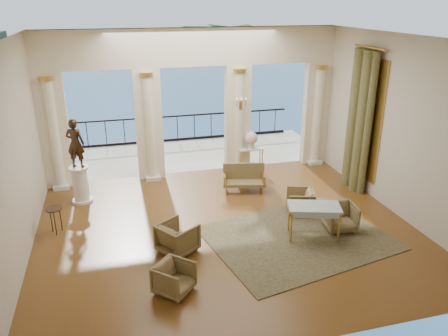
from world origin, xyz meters
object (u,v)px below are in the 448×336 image
object	(u,v)px
armchair_b	(340,216)
armchair_c	(300,200)
game_table	(314,209)
statue	(75,143)
armchair_d	(178,236)
side_table	(54,212)
console_table	(251,152)
settee	(244,178)
armchair_a	(174,277)
pedestal	(81,185)

from	to	relation	value
armchair_b	armchair_c	size ratio (longest dim) A/B	1.05
armchair_b	game_table	world-z (taller)	game_table
armchair_b	statue	world-z (taller)	statue
armchair_c	armchair_d	world-z (taller)	armchair_d
side_table	armchair_b	bearing A→B (deg)	-13.59
statue	console_table	distance (m)	5.44
settee	game_table	bearing A→B (deg)	-62.12
armchair_b	side_table	distance (m)	6.85
armchair_c	armchair_a	bearing A→B (deg)	-38.48
armchair_b	armchair_d	distance (m)	3.97
statue	side_table	size ratio (longest dim) A/B	2.07
armchair_c	game_table	world-z (taller)	game_table
armchair_a	console_table	size ratio (longest dim) A/B	0.81
armchair_c	console_table	distance (m)	3.21
armchair_d	pedestal	world-z (taller)	pedestal
game_table	pedestal	distance (m)	6.33
armchair_d	console_table	world-z (taller)	console_table
armchair_b	armchair_c	world-z (taller)	armchair_b
statue	side_table	xyz separation A→B (m)	(-0.53, -1.63, -1.15)
armchair_a	pedestal	world-z (taller)	pedestal
armchair_c	pedestal	world-z (taller)	pedestal
armchair_c	console_table	size ratio (longest dim) A/B	0.85
armchair_d	settee	xyz separation A→B (m)	(2.41, 2.80, 0.02)
armchair_c	pedestal	xyz separation A→B (m)	(-5.57, 2.15, 0.15)
statue	side_table	world-z (taller)	statue
armchair_b	armchair_d	bearing A→B (deg)	-172.53
settee	statue	distance (m)	4.76
game_table	pedestal	world-z (taller)	pedestal
settee	console_table	distance (m)	1.62
armchair_d	settee	distance (m)	3.69
armchair_b	console_table	xyz separation A→B (m)	(-0.88, 4.26, 0.27)
armchair_d	pedestal	size ratio (longest dim) A/B	0.74
settee	statue	xyz separation A→B (m)	(-4.56, 0.43, 1.30)
settee	armchair_b	bearing A→B (deg)	-47.41
armchair_a	armchair_d	xyz separation A→B (m)	(0.30, 1.41, 0.05)
armchair_d	console_table	size ratio (longest dim) A/B	0.93
statue	pedestal	bearing A→B (deg)	-0.00
armchair_a	armchair_c	xyz separation A→B (m)	(3.71, 2.48, 0.01)
side_table	armchair_c	bearing A→B (deg)	-4.90
settee	side_table	size ratio (longest dim) A/B	2.01
game_table	console_table	xyz separation A→B (m)	(-0.09, 4.43, -0.09)
armchair_b	settee	world-z (taller)	settee
pedestal	armchair_a	bearing A→B (deg)	-68.21
pedestal	statue	distance (m)	1.20
armchair_b	game_table	xyz separation A→B (m)	(-0.80, -0.17, 0.36)
armchair_c	console_table	xyz separation A→B (m)	(-0.33, 3.18, 0.29)
armchair_a	side_table	size ratio (longest dim) A/B	1.03
armchair_c	console_table	bearing A→B (deg)	-156.36
armchair_c	settee	size ratio (longest dim) A/B	0.54
armchair_a	game_table	distance (m)	3.70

